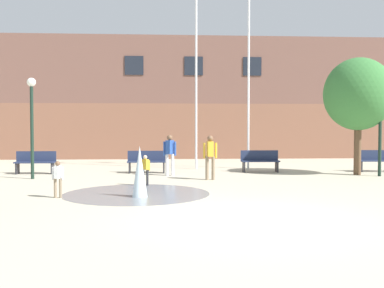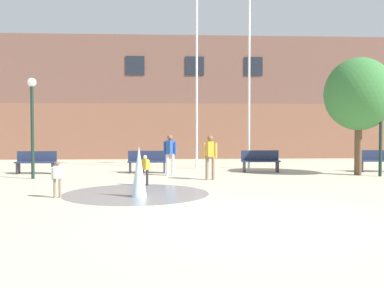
% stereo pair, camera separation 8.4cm
% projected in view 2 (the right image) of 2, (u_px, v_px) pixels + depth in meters
% --- Properties ---
extents(ground_plane, '(100.00, 100.00, 0.00)m').
position_uv_depth(ground_plane, '(246.00, 220.00, 9.13)').
color(ground_plane, '#BCB299').
extents(library_building, '(36.00, 6.05, 7.33)m').
position_uv_depth(library_building, '(192.00, 100.00, 29.56)').
color(library_building, brown).
rests_on(library_building, ground).
extents(splash_fountain, '(4.14, 4.14, 1.38)m').
position_uv_depth(splash_fountain, '(138.00, 180.00, 12.32)').
color(splash_fountain, gray).
rests_on(splash_fountain, ground).
extents(park_bench_far_left, '(1.60, 0.44, 0.91)m').
position_uv_depth(park_bench_far_left, '(36.00, 162.00, 18.22)').
color(park_bench_far_left, '#28282D').
rests_on(park_bench_far_left, ground).
extents(park_bench_left_of_flagpoles, '(1.60, 0.44, 0.91)m').
position_uv_depth(park_bench_left_of_flagpoles, '(147.00, 161.00, 18.55)').
color(park_bench_left_of_flagpoles, '#28282D').
rests_on(park_bench_left_of_flagpoles, ground).
extents(park_bench_under_left_flagpole, '(1.60, 0.44, 0.91)m').
position_uv_depth(park_bench_under_left_flagpole, '(260.00, 161.00, 18.85)').
color(park_bench_under_left_flagpole, '#28282D').
rests_on(park_bench_under_left_flagpole, ground).
extents(park_bench_near_trashcan, '(1.60, 0.44, 0.91)m').
position_uv_depth(park_bench_near_trashcan, '(376.00, 160.00, 19.05)').
color(park_bench_near_trashcan, '#28282D').
rests_on(park_bench_near_trashcan, ground).
extents(adult_in_red, '(0.50, 0.39, 1.59)m').
position_uv_depth(adult_in_red, '(170.00, 152.00, 17.48)').
color(adult_in_red, silver).
rests_on(adult_in_red, ground).
extents(child_running, '(0.31, 0.23, 0.99)m').
position_uv_depth(child_running, '(145.00, 168.00, 14.47)').
color(child_running, '#28282D').
rests_on(child_running, ground).
extents(teen_by_trashcan, '(0.50, 0.35, 1.59)m').
position_uv_depth(teen_by_trashcan, '(210.00, 154.00, 16.05)').
color(teen_by_trashcan, '#89755B').
rests_on(teen_by_trashcan, ground).
extents(child_in_fountain, '(0.31, 0.23, 0.99)m').
position_uv_depth(child_in_fountain, '(57.00, 176.00, 11.97)').
color(child_in_fountain, '#89755B').
rests_on(child_in_fountain, ground).
extents(flagpole_left, '(0.80, 0.10, 8.69)m').
position_uv_depth(flagpole_left, '(197.00, 67.00, 20.19)').
color(flagpole_left, silver).
rests_on(flagpole_left, ground).
extents(flagpole_right, '(0.80, 0.10, 8.52)m').
position_uv_depth(flagpole_right, '(250.00, 69.00, 20.33)').
color(flagpole_right, silver).
rests_on(flagpole_right, ground).
extents(lamp_post_left_lane, '(0.32, 0.32, 3.68)m').
position_uv_depth(lamp_post_left_lane, '(32.00, 113.00, 16.32)').
color(lamp_post_left_lane, '#192D23').
rests_on(lamp_post_left_lane, ground).
extents(lamp_post_right_lane, '(0.32, 0.32, 3.72)m').
position_uv_depth(lamp_post_right_lane, '(381.00, 113.00, 17.15)').
color(lamp_post_right_lane, '#192D23').
rests_on(lamp_post_right_lane, ground).
extents(street_tree_near_building, '(2.69, 2.69, 4.62)m').
position_uv_depth(street_tree_near_building, '(359.00, 94.00, 17.64)').
color(street_tree_near_building, brown).
rests_on(street_tree_near_building, ground).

